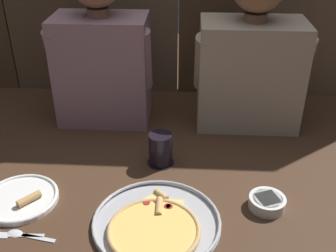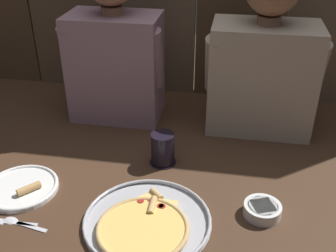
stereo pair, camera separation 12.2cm
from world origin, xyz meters
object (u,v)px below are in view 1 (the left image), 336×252
diner_right (252,54)px  drinking_glass (160,149)px  dipping_bowl (267,202)px  diner_left (101,50)px  dinner_plate (20,198)px  pizza_tray (156,224)px

diner_right → drinking_glass: bearing=-135.7°
dipping_bowl → diner_left: diner_left is taller
dinner_plate → diner_right: bearing=36.4°
dipping_bowl → diner_right: size_ratio=0.17×
dinner_plate → diner_left: bearing=73.1°
dinner_plate → drinking_glass: bearing=28.8°
pizza_tray → diner_left: diner_left is taller
drinking_glass → diner_right: diner_right is taller
diner_left → dinner_plate: bearing=-106.9°
dinner_plate → drinking_glass: drinking_glass is taller
drinking_glass → diner_left: (-0.24, 0.30, 0.23)m
drinking_glass → dinner_plate: bearing=-151.2°
dinner_plate → drinking_glass: 0.46m
drinking_glass → dipping_bowl: (0.32, -0.20, -0.03)m
pizza_tray → dipping_bowl: bearing=17.5°
dinner_plate → diner_left: size_ratio=0.36×
dinner_plate → diner_right: diner_right is taller
pizza_tray → drinking_glass: (-0.01, 0.30, 0.04)m
pizza_tray → diner_left: 0.71m
pizza_tray → dinner_plate: size_ratio=1.59×
drinking_glass → pizza_tray: bearing=-88.3°
diner_left → dipping_bowl: bearing=-42.3°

